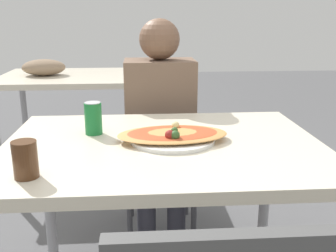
{
  "coord_description": "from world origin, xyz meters",
  "views": [
    {
      "loc": [
        -0.08,
        -1.35,
        1.21
      ],
      "look_at": [
        0.02,
        0.01,
        0.82
      ],
      "focal_mm": 42.0,
      "sensor_mm": 36.0,
      "label": 1
    }
  ],
  "objects_px": {
    "dining_table": "(163,163)",
    "soda_can": "(93,118)",
    "chair_far_seated": "(159,142)",
    "person_seated": "(160,114)",
    "pizza_main": "(173,136)",
    "drink_glass": "(25,159)"
  },
  "relations": [
    {
      "from": "dining_table",
      "to": "person_seated",
      "type": "xyz_separation_m",
      "value": [
        0.02,
        0.64,
        0.02
      ]
    },
    {
      "from": "person_seated",
      "to": "drink_glass",
      "type": "distance_m",
      "value": 1.02
    },
    {
      "from": "chair_far_seated",
      "to": "pizza_main",
      "type": "bearing_deg",
      "value": 91.06
    },
    {
      "from": "dining_table",
      "to": "person_seated",
      "type": "height_order",
      "value": "person_seated"
    },
    {
      "from": "dining_table",
      "to": "person_seated",
      "type": "bearing_deg",
      "value": 88.05
    },
    {
      "from": "person_seated",
      "to": "dining_table",
      "type": "bearing_deg",
      "value": 88.05
    },
    {
      "from": "chair_far_seated",
      "to": "person_seated",
      "type": "height_order",
      "value": "person_seated"
    },
    {
      "from": "chair_far_seated",
      "to": "dining_table",
      "type": "bearing_deg",
      "value": 88.35
    },
    {
      "from": "dining_table",
      "to": "soda_can",
      "type": "height_order",
      "value": "soda_can"
    },
    {
      "from": "chair_far_seated",
      "to": "pizza_main",
      "type": "distance_m",
      "value": 0.78
    },
    {
      "from": "soda_can",
      "to": "chair_far_seated",
      "type": "bearing_deg",
      "value": 65.68
    },
    {
      "from": "chair_far_seated",
      "to": "drink_glass",
      "type": "xyz_separation_m",
      "value": [
        -0.43,
        -1.04,
        0.3
      ]
    },
    {
      "from": "dining_table",
      "to": "pizza_main",
      "type": "height_order",
      "value": "pizza_main"
    },
    {
      "from": "pizza_main",
      "to": "soda_can",
      "type": "height_order",
      "value": "soda_can"
    },
    {
      "from": "pizza_main",
      "to": "drink_glass",
      "type": "xyz_separation_m",
      "value": [
        -0.44,
        -0.3,
        0.03
      ]
    },
    {
      "from": "person_seated",
      "to": "soda_can",
      "type": "bearing_deg",
      "value": 60.97
    },
    {
      "from": "drink_glass",
      "to": "soda_can",
      "type": "bearing_deg",
      "value": 70.54
    },
    {
      "from": "chair_far_seated",
      "to": "soda_can",
      "type": "xyz_separation_m",
      "value": [
        -0.28,
        -0.63,
        0.31
      ]
    },
    {
      "from": "person_seated",
      "to": "pizza_main",
      "type": "relative_size",
      "value": 2.84
    },
    {
      "from": "pizza_main",
      "to": "drink_glass",
      "type": "distance_m",
      "value": 0.54
    },
    {
      "from": "dining_table",
      "to": "soda_can",
      "type": "bearing_deg",
      "value": 154.21
    },
    {
      "from": "chair_far_seated",
      "to": "pizza_main",
      "type": "xyz_separation_m",
      "value": [
        0.01,
        -0.73,
        0.26
      ]
    }
  ]
}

